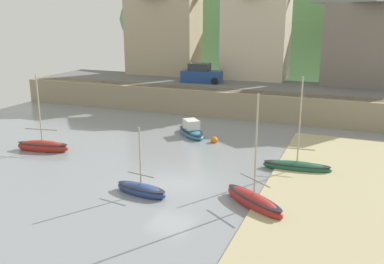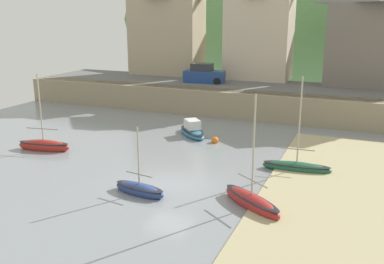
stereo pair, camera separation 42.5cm
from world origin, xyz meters
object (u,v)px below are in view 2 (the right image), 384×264
object	(u,v)px
fishing_boat_green	(251,201)
parked_car_near_slipway	(204,75)
waterfront_building_right	(375,35)
sailboat_far_left	(140,189)
rowboat_small_beached	(192,131)
sailboat_white_hull	(297,167)
mooring_buoy	(215,140)
waterfront_building_centre	(259,25)
sailboat_tall_mast	(44,146)
waterfront_building_left	(167,24)

from	to	relation	value
fishing_boat_green	parked_car_near_slipway	xyz separation A→B (m)	(-10.95, 21.86, 2.90)
waterfront_building_right	sailboat_far_left	world-z (taller)	waterfront_building_right
rowboat_small_beached	sailboat_white_hull	distance (m)	10.11
waterfront_building_right	fishing_boat_green	world-z (taller)	waterfront_building_right
mooring_buoy	fishing_boat_green	bearing A→B (deg)	-61.02
waterfront_building_centre	sailboat_far_left	world-z (taller)	waterfront_building_centre
rowboat_small_beached	sailboat_far_left	bearing A→B (deg)	-33.73
mooring_buoy	sailboat_tall_mast	bearing A→B (deg)	-149.02
parked_car_near_slipway	waterfront_building_centre	bearing A→B (deg)	40.49
fishing_boat_green	sailboat_white_hull	distance (m)	6.07
fishing_boat_green	waterfront_building_right	bearing A→B (deg)	115.36
sailboat_white_hull	waterfront_building_centre	bearing A→B (deg)	106.25
waterfront_building_left	sailboat_white_hull	bearing A→B (deg)	-47.75
fishing_boat_green	sailboat_white_hull	xyz separation A→B (m)	(1.22, 5.94, -0.04)
sailboat_white_hull	sailboat_tall_mast	xyz separation A→B (m)	(-16.99, -2.63, 0.06)
waterfront_building_centre	parked_car_near_slipway	bearing A→B (deg)	-134.88
sailboat_far_left	parked_car_near_slipway	bearing A→B (deg)	111.31
mooring_buoy	waterfront_building_centre	bearing A→B (deg)	93.94
waterfront_building_right	rowboat_small_beached	world-z (taller)	waterfront_building_right
waterfront_building_centre	sailboat_tall_mast	distance (m)	26.04
sailboat_tall_mast	sailboat_far_left	bearing A→B (deg)	-32.49
fishing_boat_green	sailboat_far_left	world-z (taller)	fishing_boat_green
mooring_buoy	waterfront_building_left	bearing A→B (deg)	125.60
waterfront_building_centre	fishing_boat_green	xyz separation A→B (m)	(6.47, -26.36, -7.82)
rowboat_small_beached	fishing_boat_green	distance (m)	13.24
waterfront_building_left	sailboat_tall_mast	xyz separation A→B (m)	(1.55, -23.04, -7.77)
sailboat_white_hull	mooring_buoy	bearing A→B (deg)	146.43
sailboat_white_hull	sailboat_tall_mast	bearing A→B (deg)	-175.61
fishing_boat_green	mooring_buoy	world-z (taller)	fishing_boat_green
fishing_boat_green	waterfront_building_centre	bearing A→B (deg)	139.74
fishing_boat_green	waterfront_building_left	bearing A→B (deg)	159.25
waterfront_building_right	sailboat_far_left	size ratio (longest dim) A/B	2.51
sailboat_white_hull	parked_car_near_slipway	bearing A→B (deg)	123.02
waterfront_building_left	rowboat_small_beached	distance (m)	19.88
waterfront_building_right	waterfront_building_left	bearing A→B (deg)	180.00
waterfront_building_right	fishing_boat_green	distance (m)	27.70
sailboat_tall_mast	mooring_buoy	distance (m)	12.19
waterfront_building_right	sailboat_far_left	distance (m)	29.97
fishing_boat_green	sailboat_tall_mast	world-z (taller)	fishing_boat_green
sailboat_tall_mast	parked_car_near_slipway	size ratio (longest dim) A/B	1.31
sailboat_far_left	waterfront_building_centre	bearing A→B (deg)	99.89
rowboat_small_beached	fishing_boat_green	bearing A→B (deg)	-7.24
waterfront_building_right	parked_car_near_slipway	distance (m)	16.99
waterfront_building_right	sailboat_tall_mast	bearing A→B (deg)	-131.93
sailboat_far_left	waterfront_building_left	bearing A→B (deg)	121.54
waterfront_building_left	parked_car_near_slipway	distance (m)	9.20
rowboat_small_beached	sailboat_white_hull	bearing A→B (deg)	18.73
waterfront_building_right	rowboat_small_beached	distance (m)	21.14
rowboat_small_beached	fishing_boat_green	world-z (taller)	fishing_boat_green
waterfront_building_centre	mooring_buoy	bearing A→B (deg)	-86.06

